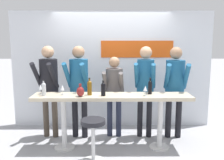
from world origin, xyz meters
The scene contains 17 objects.
ground_plane centered at (0.00, 0.00, 0.00)m, with size 40.00×40.00×0.00m, color #9E9EA3.
back_wall centered at (0.01, 1.23, 1.27)m, with size 4.35×0.12×2.53m.
tasting_table centered at (0.00, 0.00, 0.82)m, with size 2.75×0.49×0.98m.
bar_stool centered at (-0.30, -0.55, 0.47)m, with size 0.40×0.40×0.71m.
person_far_left centered at (-1.22, 0.54, 1.13)m, with size 0.48×0.61×1.81m.
person_left centered at (-0.64, 0.51, 1.13)m, with size 0.49×0.61×1.81m.
person_center_left centered at (0.05, 0.56, 0.99)m, with size 0.44×0.54×1.60m.
person_center centered at (0.65, 0.52, 1.13)m, with size 0.46×0.59×1.80m.
person_center_right centered at (1.22, 0.49, 1.11)m, with size 0.46×0.57×1.79m.
wine_bottle_0 centered at (-1.16, -0.06, 1.10)m, with size 0.07×0.07×0.27m.
wine_bottle_1 centered at (-0.15, -0.07, 1.10)m, with size 0.08×0.08×0.27m.
wine_bottle_2 centered at (-0.39, 0.00, 1.12)m, with size 0.08×0.08×0.30m.
wine_bottle_3 centered at (0.67, 0.06, 1.11)m, with size 0.07×0.07×0.29m.
wine_glass_0 centered at (-1.25, 0.05, 1.10)m, with size 0.07×0.07×0.18m.
wine_glass_1 centered at (0.57, -0.08, 1.10)m, with size 0.07×0.07×0.18m.
wine_glass_2 centered at (-0.86, 0.00, 1.10)m, with size 0.07×0.07×0.18m.
decorative_vase centered at (-0.53, -0.12, 1.07)m, with size 0.13×0.13×0.22m.
Camera 1 is at (-0.03, -4.23, 1.95)m, focal length 40.00 mm.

